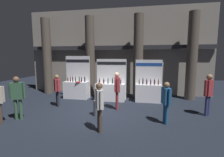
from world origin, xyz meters
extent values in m
plane|color=black|center=(0.00, 0.00, 0.00)|extent=(25.04, 25.04, 0.00)
cube|color=gray|center=(0.00, 4.38, 2.88)|extent=(12.52, 0.25, 5.75)
cube|color=#2D2D33|center=(0.00, 4.07, 3.16)|extent=(12.52, 0.20, 0.24)
cylinder|color=#51473D|center=(-4.67, 3.43, 2.56)|extent=(0.60, 0.60, 5.11)
cylinder|color=#51473D|center=(-1.56, 3.43, 2.56)|extent=(0.60, 0.60, 5.11)
cylinder|color=#51473D|center=(1.56, 3.43, 2.56)|extent=(0.60, 0.60, 5.11)
cylinder|color=#51473D|center=(4.67, 3.43, 2.56)|extent=(0.60, 0.60, 5.11)
cube|color=white|center=(-2.14, 2.38, 0.52)|extent=(1.48, 0.60, 1.03)
cube|color=white|center=(-2.14, 2.72, 1.30)|extent=(1.56, 0.04, 2.59)
cube|color=black|center=(-2.14, 2.70, 2.29)|extent=(1.51, 0.01, 0.18)
cylinder|color=#472D14|center=(-2.69, 2.43, 1.15)|extent=(0.07, 0.07, 0.22)
cylinder|color=#472D14|center=(-2.69, 2.43, 1.30)|extent=(0.03, 0.03, 0.08)
cylinder|color=black|center=(-2.69, 2.43, 1.34)|extent=(0.03, 0.03, 0.02)
cylinder|color=black|center=(-2.52, 2.41, 1.15)|extent=(0.06, 0.06, 0.23)
cylinder|color=black|center=(-2.52, 2.41, 1.31)|extent=(0.03, 0.03, 0.09)
cylinder|color=red|center=(-2.52, 2.41, 1.36)|extent=(0.03, 0.03, 0.02)
cylinder|color=black|center=(-2.33, 2.36, 1.17)|extent=(0.06, 0.06, 0.28)
cylinder|color=black|center=(-2.33, 2.36, 1.35)|extent=(0.03, 0.03, 0.08)
cylinder|color=black|center=(-2.33, 2.36, 1.40)|extent=(0.03, 0.03, 0.02)
cylinder|color=#19381E|center=(-2.15, 2.34, 1.16)|extent=(0.06, 0.06, 0.25)
cylinder|color=#19381E|center=(-2.15, 2.34, 1.33)|extent=(0.03, 0.03, 0.08)
cylinder|color=red|center=(-2.15, 2.34, 1.38)|extent=(0.03, 0.03, 0.02)
cylinder|color=#19381E|center=(-1.94, 2.44, 1.16)|extent=(0.07, 0.07, 0.26)
cylinder|color=#19381E|center=(-1.94, 2.44, 1.32)|extent=(0.03, 0.03, 0.06)
cylinder|color=gold|center=(-1.94, 2.44, 1.37)|extent=(0.03, 0.03, 0.02)
cylinder|color=black|center=(-1.76, 2.31, 1.17)|extent=(0.06, 0.06, 0.27)
cylinder|color=black|center=(-1.76, 2.31, 1.34)|extent=(0.03, 0.03, 0.07)
cylinder|color=gold|center=(-1.76, 2.31, 1.38)|extent=(0.03, 0.03, 0.02)
cylinder|color=black|center=(-1.58, 2.40, 1.17)|extent=(0.07, 0.07, 0.27)
cylinder|color=black|center=(-1.58, 2.40, 1.34)|extent=(0.03, 0.03, 0.07)
cylinder|color=gold|center=(-1.58, 2.40, 1.38)|extent=(0.03, 0.03, 0.02)
cube|color=maroon|center=(-1.93, 2.20, 1.05)|extent=(0.35, 0.42, 0.02)
cube|color=white|center=(0.03, 2.25, 0.50)|extent=(1.70, 0.60, 1.00)
cube|color=white|center=(0.03, 2.59, 1.21)|extent=(1.78, 0.04, 2.42)
cube|color=black|center=(0.03, 2.57, 2.17)|extent=(1.73, 0.01, 0.18)
cylinder|color=black|center=(-0.62, 2.23, 1.12)|extent=(0.08, 0.08, 0.23)
cylinder|color=black|center=(-0.62, 2.23, 1.27)|extent=(0.03, 0.03, 0.07)
cylinder|color=black|center=(-0.62, 2.23, 1.31)|extent=(0.03, 0.03, 0.02)
cylinder|color=black|center=(-0.36, 2.25, 1.12)|extent=(0.07, 0.07, 0.24)
cylinder|color=black|center=(-0.36, 2.25, 1.27)|extent=(0.03, 0.03, 0.08)
cylinder|color=red|center=(-0.36, 2.25, 1.32)|extent=(0.03, 0.03, 0.02)
cylinder|color=#19381E|center=(-0.10, 2.24, 1.14)|extent=(0.06, 0.06, 0.28)
cylinder|color=#19381E|center=(-0.10, 2.24, 1.31)|extent=(0.03, 0.03, 0.07)
cylinder|color=red|center=(-0.10, 2.24, 1.35)|extent=(0.03, 0.03, 0.02)
cylinder|color=black|center=(0.15, 2.32, 1.13)|extent=(0.07, 0.07, 0.27)
cylinder|color=black|center=(0.15, 2.32, 1.31)|extent=(0.03, 0.03, 0.08)
cylinder|color=black|center=(0.15, 2.32, 1.36)|extent=(0.03, 0.03, 0.02)
cylinder|color=black|center=(0.39, 2.29, 1.13)|extent=(0.06, 0.06, 0.26)
cylinder|color=black|center=(0.39, 2.29, 1.29)|extent=(0.03, 0.03, 0.07)
cylinder|color=red|center=(0.39, 2.29, 1.33)|extent=(0.03, 0.03, 0.02)
cylinder|color=black|center=(0.66, 2.15, 1.13)|extent=(0.06, 0.06, 0.27)
cylinder|color=black|center=(0.66, 2.15, 1.30)|extent=(0.03, 0.03, 0.07)
cylinder|color=red|center=(0.66, 2.15, 1.34)|extent=(0.03, 0.03, 0.02)
cube|color=white|center=(2.20, 2.40, 0.50)|extent=(1.44, 0.60, 1.00)
cube|color=white|center=(2.20, 2.74, 1.19)|extent=(1.51, 0.04, 2.38)
cube|color=navy|center=(2.20, 2.72, 2.10)|extent=(1.47, 0.01, 0.18)
cylinder|color=#472D14|center=(1.68, 2.40, 1.11)|extent=(0.07, 0.07, 0.24)
cylinder|color=#472D14|center=(1.68, 2.40, 1.28)|extent=(0.03, 0.03, 0.08)
cylinder|color=gold|center=(1.68, 2.40, 1.33)|extent=(0.03, 0.03, 0.02)
cylinder|color=black|center=(1.88, 2.43, 1.14)|extent=(0.07, 0.07, 0.28)
cylinder|color=black|center=(1.88, 2.43, 1.32)|extent=(0.03, 0.03, 0.09)
cylinder|color=black|center=(1.88, 2.43, 1.37)|extent=(0.03, 0.03, 0.02)
cylinder|color=black|center=(2.10, 2.44, 1.13)|extent=(0.07, 0.07, 0.27)
cylinder|color=black|center=(2.10, 2.44, 1.30)|extent=(0.03, 0.03, 0.07)
cylinder|color=red|center=(2.10, 2.44, 1.34)|extent=(0.03, 0.03, 0.02)
cylinder|color=black|center=(2.31, 2.31, 1.12)|extent=(0.06, 0.06, 0.26)
cylinder|color=black|center=(2.31, 2.31, 1.29)|extent=(0.03, 0.03, 0.08)
cylinder|color=black|center=(2.31, 2.31, 1.34)|extent=(0.03, 0.03, 0.02)
cylinder|color=black|center=(2.52, 2.36, 1.13)|extent=(0.07, 0.07, 0.27)
cylinder|color=black|center=(2.52, 2.36, 1.29)|extent=(0.03, 0.03, 0.06)
cylinder|color=black|center=(2.52, 2.36, 1.33)|extent=(0.03, 0.03, 0.02)
cylinder|color=#472D14|center=(2.74, 2.41, 1.11)|extent=(0.07, 0.07, 0.23)
cylinder|color=#472D14|center=(2.74, 2.41, 1.27)|extent=(0.03, 0.03, 0.08)
cylinder|color=red|center=(2.74, 2.41, 1.31)|extent=(0.03, 0.03, 0.02)
cylinder|color=slate|center=(-0.01, -0.28, 0.33)|extent=(0.39, 0.39, 0.66)
torus|color=black|center=(-0.01, -0.28, 0.67)|extent=(0.39, 0.39, 0.02)
cylinder|color=#47382D|center=(-3.39, -1.89, 0.40)|extent=(0.12, 0.12, 0.81)
cylinder|color=#ADA393|center=(-3.29, -1.77, 1.15)|extent=(0.08, 0.08, 0.61)
cylinder|color=navy|center=(4.60, 0.52, 0.44)|extent=(0.12, 0.12, 0.88)
cylinder|color=navy|center=(4.72, 0.64, 0.44)|extent=(0.12, 0.12, 0.88)
cube|color=maroon|center=(4.66, 0.58, 1.22)|extent=(0.41, 0.41, 0.69)
sphere|color=#8C6647|center=(4.66, 0.58, 1.70)|extent=(0.24, 0.24, 0.24)
cylinder|color=maroon|center=(4.49, 0.42, 1.24)|extent=(0.08, 0.08, 0.66)
cylinder|color=maroon|center=(4.83, 0.74, 1.24)|extent=(0.08, 0.08, 0.66)
cylinder|color=maroon|center=(0.69, 0.62, 0.44)|extent=(0.12, 0.12, 0.88)
cylinder|color=maroon|center=(0.65, 0.80, 0.44)|extent=(0.12, 0.12, 0.88)
cube|color=maroon|center=(0.67, 0.71, 1.22)|extent=(0.33, 0.45, 0.69)
sphere|color=tan|center=(0.67, 0.71, 1.70)|extent=(0.24, 0.24, 0.24)
cylinder|color=maroon|center=(0.73, 0.47, 1.24)|extent=(0.08, 0.08, 0.66)
cylinder|color=maroon|center=(0.61, 0.95, 1.24)|extent=(0.08, 0.08, 0.66)
cylinder|color=#23232D|center=(-2.48, 0.70, 0.40)|extent=(0.12, 0.12, 0.79)
cylinder|color=#23232D|center=(-2.38, 0.58, 0.40)|extent=(0.12, 0.12, 0.79)
cube|color=maroon|center=(-2.43, 0.64, 1.11)|extent=(0.43, 0.44, 0.63)
sphere|color=#8C6647|center=(-2.43, 0.64, 1.54)|extent=(0.22, 0.22, 0.22)
cylinder|color=maroon|center=(-2.58, 0.81, 1.12)|extent=(0.08, 0.08, 0.60)
cylinder|color=maroon|center=(-2.28, 0.47, 1.12)|extent=(0.08, 0.08, 0.60)
cylinder|color=navy|center=(2.74, -0.61, 0.39)|extent=(0.12, 0.12, 0.78)
cylinder|color=navy|center=(2.79, -0.75, 0.39)|extent=(0.12, 0.12, 0.78)
cube|color=navy|center=(2.77, -0.68, 1.09)|extent=(0.36, 0.42, 0.62)
sphere|color=#8C6647|center=(2.77, -0.68, 1.51)|extent=(0.21, 0.21, 0.21)
cylinder|color=navy|center=(2.69, -0.47, 1.10)|extent=(0.08, 0.08, 0.59)
cylinder|color=navy|center=(2.84, -0.89, 1.10)|extent=(0.08, 0.08, 0.59)
cylinder|color=#47382D|center=(0.44, -1.73, 0.41)|extent=(0.12, 0.12, 0.82)
cylinder|color=#47382D|center=(0.51, -1.88, 0.41)|extent=(0.12, 0.12, 0.82)
cube|color=silver|center=(0.48, -1.81, 1.14)|extent=(0.35, 0.42, 0.65)
sphere|color=brown|center=(0.48, -1.81, 1.59)|extent=(0.23, 0.23, 0.23)
cylinder|color=silver|center=(0.37, -1.61, 1.16)|extent=(0.08, 0.08, 0.62)
cylinder|color=silver|center=(0.58, -2.01, 1.16)|extent=(0.08, 0.08, 0.62)
cylinder|color=#33563D|center=(-2.97, -1.33, 0.43)|extent=(0.12, 0.12, 0.86)
cylinder|color=#33563D|center=(-3.14, -1.40, 0.43)|extent=(0.12, 0.12, 0.86)
cube|color=#33563D|center=(-3.05, -1.36, 1.19)|extent=(0.48, 0.37, 0.68)
sphere|color=brown|center=(-3.05, -1.36, 1.66)|extent=(0.24, 0.24, 0.24)
cylinder|color=#33563D|center=(-2.81, -1.26, 1.21)|extent=(0.08, 0.08, 0.64)
cylinder|color=#33563D|center=(-3.29, -1.47, 1.21)|extent=(0.08, 0.08, 0.64)
camera|label=1|loc=(1.91, -7.03, 2.55)|focal=26.57mm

